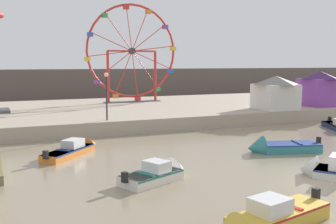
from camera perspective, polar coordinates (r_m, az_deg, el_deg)
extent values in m
plane|color=gray|center=(19.61, 22.38, -9.30)|extent=(240.00, 240.00, 0.00)
cube|color=tan|center=(41.04, -4.05, 0.18)|extent=(110.00, 19.90, 1.05)
cube|color=#564C47|center=(62.03, -10.98, 3.87)|extent=(140.00, 3.00, 4.40)
cube|color=black|center=(37.56, 21.62, -0.95)|extent=(0.30, 0.28, 0.44)
cube|color=teal|center=(25.64, 16.65, -4.73)|extent=(3.69, 2.45, 0.52)
cube|color=navy|center=(25.60, 16.67, -4.25)|extent=(3.67, 2.46, 0.08)
cone|color=teal|center=(24.87, 12.10, -4.95)|extent=(1.32, 1.66, 1.45)
cube|color=black|center=(26.34, 20.27, -3.75)|extent=(0.26, 0.29, 0.44)
cube|color=navy|center=(25.76, 17.54, -4.05)|extent=(0.53, 1.29, 0.06)
cube|color=silver|center=(18.39, -2.39, -9.12)|extent=(3.18, 2.39, 0.44)
cube|color=#237566|center=(18.34, -2.40, -8.57)|extent=(3.16, 2.40, 0.08)
cone|color=silver|center=(19.66, 1.40, -8.06)|extent=(1.24, 1.51, 1.30)
cube|color=black|center=(17.29, -6.07, -9.05)|extent=(0.28, 0.30, 0.44)
cube|color=silver|center=(18.51, -1.60, -7.53)|extent=(1.22, 1.35, 0.48)
cube|color=#237566|center=(18.08, -3.22, -8.58)|extent=(0.61, 1.13, 0.06)
cone|color=silver|center=(20.85, 18.91, -7.61)|extent=(1.64, 1.49, 1.46)
cube|color=orange|center=(24.01, -13.72, -5.54)|extent=(3.52, 3.57, 0.42)
cube|color=navy|center=(23.98, -13.73, -5.15)|extent=(3.50, 3.55, 0.08)
cone|color=orange|center=(26.05, -10.66, -4.50)|extent=(1.50, 1.50, 1.04)
cube|color=black|center=(22.32, -16.71, -5.74)|extent=(0.31, 0.31, 0.44)
cube|color=silver|center=(24.32, -13.10, -4.29)|extent=(1.45, 1.45, 0.49)
cube|color=navy|center=(23.57, -14.40, -5.20)|extent=(0.78, 0.77, 0.06)
cube|color=gold|center=(14.21, 15.24, -14.03)|extent=(4.02, 2.09, 0.55)
cube|color=#B2231E|center=(14.13, 15.27, -13.14)|extent=(3.99, 2.10, 0.08)
cube|color=black|center=(15.65, 19.93, -10.75)|extent=(0.25, 0.28, 0.44)
cube|color=silver|center=(13.68, 14.04, -12.52)|extent=(1.35, 1.24, 0.49)
cube|color=#B2231E|center=(14.47, 16.48, -12.41)|extent=(0.40, 1.07, 0.06)
torus|color=red|center=(44.74, -5.05, 8.47)|extent=(10.07, 0.24, 10.07)
cylinder|color=#38383D|center=(44.74, -5.05, 8.47)|extent=(0.70, 0.50, 0.70)
cylinder|color=red|center=(44.83, -4.65, 5.35)|extent=(0.69, 0.08, 4.89)
cube|color=red|center=(45.09, -4.25, 1.90)|extent=(0.56, 0.48, 0.44)
cylinder|color=red|center=(45.22, -3.24, 5.98)|extent=(3.03, 0.08, 3.97)
cube|color=#33934C|center=(45.85, -1.48, 3.20)|extent=(0.56, 0.48, 0.44)
cylinder|color=red|center=(45.50, -2.32, 7.26)|extent=(4.56, 0.08, 1.99)
cube|color=#3356B7|center=(46.39, 0.31, 5.73)|extent=(0.56, 0.48, 0.44)
cylinder|color=red|center=(45.59, -2.12, 8.84)|extent=(4.89, 0.08, 0.69)
cube|color=yellow|center=(46.55, 0.71, 8.84)|extent=(0.56, 0.48, 0.44)
cylinder|color=red|center=(45.47, -2.69, 10.33)|extent=(3.97, 0.08, 3.03)
cube|color=purple|center=(46.30, -0.39, 11.77)|extent=(0.56, 0.48, 0.44)
cylinder|color=red|center=(45.18, -3.91, 11.34)|extent=(1.99, 0.08, 4.56)
cube|color=orange|center=(45.71, -2.77, 13.80)|extent=(0.56, 0.48, 0.44)
cylinder|color=red|center=(44.78, -5.46, 11.59)|extent=(0.69, 0.08, 4.89)
cube|color=red|center=(44.91, -5.87, 14.34)|extent=(0.56, 0.48, 0.44)
cylinder|color=red|center=(44.38, -6.93, 10.99)|extent=(3.03, 0.08, 3.97)
cube|color=#33934C|center=(44.13, -8.85, 13.18)|extent=(0.56, 0.48, 0.44)
cylinder|color=red|center=(44.10, -7.89, 9.70)|extent=(4.56, 0.08, 1.99)
cube|color=#3356B7|center=(43.57, -10.82, 10.57)|extent=(0.56, 0.48, 0.44)
cylinder|color=red|center=(44.01, -8.09, 8.06)|extent=(4.89, 0.08, 0.69)
cube|color=yellow|center=(43.40, -11.20, 7.24)|extent=(0.56, 0.48, 0.44)
cylinder|color=red|center=(44.13, -7.46, 6.53)|extent=(3.97, 0.08, 3.03)
cube|color=purple|center=(43.66, -9.90, 4.17)|extent=(0.56, 0.48, 0.44)
cylinder|color=red|center=(44.43, -6.19, 5.55)|extent=(1.99, 0.08, 4.56)
cube|color=orange|center=(44.28, -7.33, 2.23)|extent=(0.56, 0.48, 0.44)
cylinder|color=red|center=(43.95, -8.36, 4.86)|extent=(0.28, 0.28, 5.52)
cylinder|color=red|center=(45.69, -1.79, 5.00)|extent=(0.28, 0.28, 5.52)
cylinder|color=red|center=(44.74, -5.05, 8.47)|extent=(5.41, 0.18, 0.18)
cube|color=#4C4C51|center=(44.92, -4.98, 1.47)|extent=(6.21, 1.20, 0.08)
cube|color=silver|center=(38.87, 14.74, 2.07)|extent=(3.38, 3.37, 2.30)
pyramid|color=gray|center=(38.78, 14.81, 4.32)|extent=(3.72, 3.71, 0.80)
cube|color=purple|center=(43.12, 20.28, 2.59)|extent=(3.23, 3.17, 2.69)
pyramid|color=#462156|center=(43.04, 20.38, 4.87)|extent=(3.55, 3.48, 0.80)
cylinder|color=#2D2D33|center=(30.52, -8.55, 1.86)|extent=(0.12, 0.12, 3.23)
sphere|color=#F2EACC|center=(30.42, -8.61, 5.16)|extent=(0.32, 0.32, 0.32)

